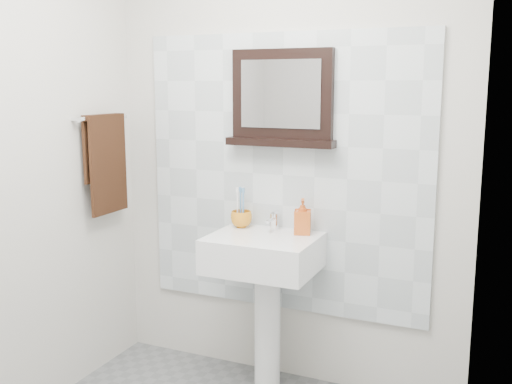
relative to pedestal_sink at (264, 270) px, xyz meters
The scene contains 10 objects.
back_wall 0.62m from the pedestal_sink, 84.64° to the left, with size 2.00×0.01×2.50m, color beige.
right_wall 1.46m from the pedestal_sink, 40.54° to the right, with size 0.01×2.20×2.50m, color beige.
splashback 0.52m from the pedestal_sink, 84.34° to the left, with size 1.60×0.02×1.50m, color silver.
pedestal_sink is the anchor object (origin of this frame).
toothbrush_cup 0.32m from the pedestal_sink, 147.29° to the left, with size 0.11×0.11×0.09m, color orange.
toothbrushes 0.38m from the pedestal_sink, 147.06° to the left, with size 0.05×0.04×0.21m.
soap_dispenser 0.34m from the pedestal_sink, 34.42° to the left, with size 0.08×0.09×0.19m, color red.
framed_mirror 0.89m from the pedestal_sink, 83.84° to the left, with size 0.59×0.11×0.50m.
towel_bar 1.21m from the pedestal_sink, behind, with size 0.07×0.40×0.03m.
hand_towel 1.08m from the pedestal_sink, behind, with size 0.06×0.30×0.55m.
Camera 1 is at (1.16, -1.89, 1.63)m, focal length 42.00 mm.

